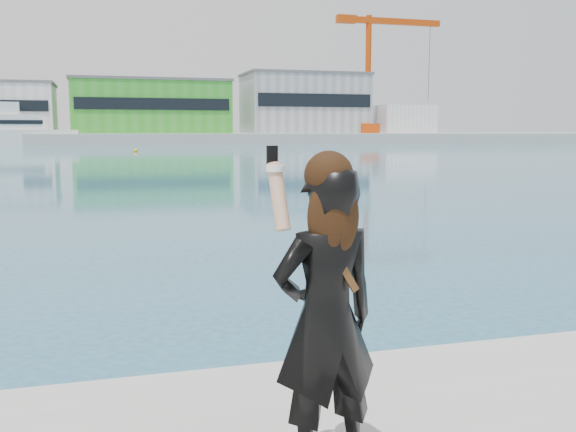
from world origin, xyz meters
name	(u,v)px	position (x,y,z in m)	size (l,w,h in m)	color
far_quay	(110,138)	(0.00, 130.00, 1.00)	(320.00, 40.00, 2.00)	#9E9E99
warehouse_green	(151,107)	(8.00, 127.98, 7.26)	(30.60, 16.36, 10.50)	green
warehouse_grey_right	(304,103)	(40.00, 127.98, 8.26)	(25.50, 15.35, 12.50)	gray
ancillary_shed	(402,119)	(62.00, 126.00, 5.00)	(12.00, 10.00, 6.00)	silver
dock_crane	(373,70)	(53.20, 122.00, 15.07)	(23.00, 4.00, 24.00)	#DA440C
flagpole_right	(227,110)	(22.09, 121.00, 6.54)	(1.28, 0.16, 8.00)	silver
motor_yacht	(9,130)	(-16.38, 112.52, 2.66)	(20.89, 8.44, 9.47)	silver
buoy_near	(136,152)	(2.30, 76.38, 0.00)	(0.50, 0.50, 0.50)	#EBB20C
woman	(326,311)	(-0.55, -0.60, 1.66)	(0.64, 0.47, 1.70)	black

